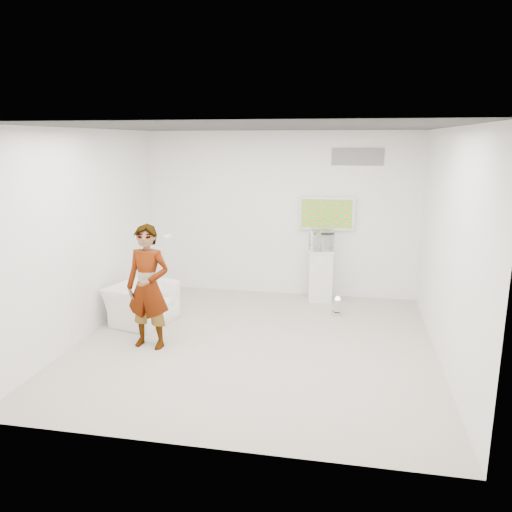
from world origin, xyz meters
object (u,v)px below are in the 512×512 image
floor_uplight (337,306)px  person (148,287)px  tv (327,213)px  pedestal (320,275)px  armchair (142,303)px

floor_uplight → person: bearing=-145.4°
person → floor_uplight: bearing=40.5°
tv → person: tv is taller
tv → pedestal: (-0.07, -0.25, -1.08)m
person → floor_uplight: person is taller
tv → person: bearing=-129.3°
person → pedestal: person is taller
armchair → pedestal: 3.18m
armchair → floor_uplight: (3.04, 0.89, -0.16)m
pedestal → tv: bearing=75.1°
pedestal → floor_uplight: 0.90m
tv → pedestal: bearing=-104.9°
tv → floor_uplight: tv is taller
armchair → floor_uplight: armchair is taller
tv → pedestal: size_ratio=1.07×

